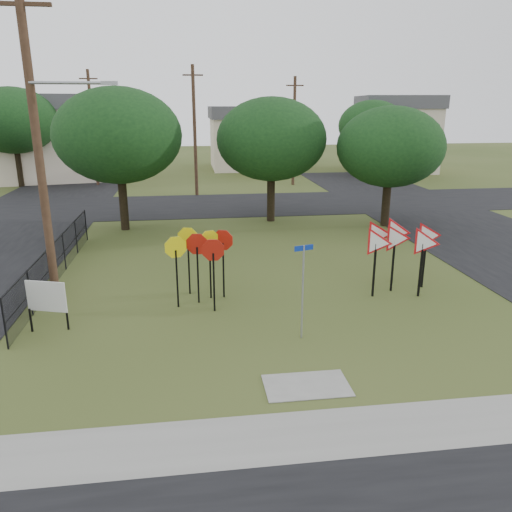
{
  "coord_description": "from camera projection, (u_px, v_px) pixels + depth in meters",
  "views": [
    {
      "loc": [
        -2.58,
        -12.5,
        6.35
      ],
      "look_at": [
        -0.47,
        3.0,
        1.6
      ],
      "focal_mm": 35.0,
      "sensor_mm": 36.0,
      "label": 1
    }
  ],
  "objects": [
    {
      "name": "ground",
      "position": [
        287.0,
        340.0,
        14.03
      ],
      "size": [
        140.0,
        140.0,
        0.0
      ],
      "primitive_type": "plane",
      "color": "#37461A"
    },
    {
      "name": "tree_far_right",
      "position": [
        372.0,
        126.0,
        44.84
      ],
      "size": [
        6.0,
        6.0,
        6.8
      ],
      "color": "black",
      "rests_on": "ground"
    },
    {
      "name": "tree_far_left",
      "position": [
        13.0,
        121.0,
        38.91
      ],
      "size": [
        6.8,
        6.8,
        7.73
      ],
      "color": "black",
      "rests_on": "ground"
    },
    {
      "name": "sidewalk",
      "position": [
        327.0,
        433.0,
        10.04
      ],
      "size": [
        30.0,
        1.6,
        0.02
      ],
      "primitive_type": "cube",
      "color": "gray",
      "rests_on": "ground"
    },
    {
      "name": "info_board",
      "position": [
        46.0,
        298.0,
        14.35
      ],
      "size": [
        1.18,
        0.41,
        1.53
      ],
      "color": "black",
      "rests_on": "ground"
    },
    {
      "name": "far_pole_c",
      "position": [
        93.0,
        128.0,
        39.85
      ],
      "size": [
        1.4,
        0.24,
        9.0
      ],
      "color": "#4C3323",
      "rests_on": "ground"
    },
    {
      "name": "far_pole_a",
      "position": [
        195.0,
        131.0,
        35.19
      ],
      "size": [
        1.4,
        0.24,
        9.0
      ],
      "color": "#4C3323",
      "rests_on": "ground"
    },
    {
      "name": "street_name_sign",
      "position": [
        303.0,
        285.0,
        13.73
      ],
      "size": [
        0.55,
        0.18,
        2.73
      ],
      "color": "#92959A",
      "rests_on": "ground"
    },
    {
      "name": "utility_pole_main",
      "position": [
        39.0,
        142.0,
        15.84
      ],
      "size": [
        3.55,
        0.33,
        10.0
      ],
      "color": "#4C3323",
      "rests_on": "ground"
    },
    {
      "name": "house_left",
      "position": [
        55.0,
        137.0,
        43.4
      ],
      "size": [
        10.58,
        8.88,
        7.2
      ],
      "color": "beige",
      "rests_on": "ground"
    },
    {
      "name": "planting_strip",
      "position": [
        345.0,
        475.0,
        8.9
      ],
      "size": [
        30.0,
        0.8,
        0.02
      ],
      "primitive_type": "cube",
      "color": "#37461A",
      "rests_on": "ground"
    },
    {
      "name": "stop_sign_cluster",
      "position": [
        201.0,
        250.0,
        16.31
      ],
      "size": [
        2.26,
        1.82,
        2.4
      ],
      "color": "black",
      "rests_on": "ground"
    },
    {
      "name": "tree_near_right",
      "position": [
        390.0,
        147.0,
        26.15
      ],
      "size": [
        5.6,
        5.6,
        6.33
      ],
      "color": "black",
      "rests_on": "ground"
    },
    {
      "name": "tree_near_left",
      "position": [
        118.0,
        136.0,
        25.12
      ],
      "size": [
        6.4,
        6.4,
        7.27
      ],
      "color": "black",
      "rests_on": "ground"
    },
    {
      "name": "tree_near_mid",
      "position": [
        271.0,
        139.0,
        27.18
      ],
      "size": [
        6.0,
        6.0,
        6.8
      ],
      "color": "black",
      "rests_on": "ground"
    },
    {
      "name": "far_pole_b",
      "position": [
        294.0,
        131.0,
        40.08
      ],
      "size": [
        1.4,
        0.24,
        8.5
      ],
      "color": "#4C3323",
      "rests_on": "ground"
    },
    {
      "name": "street_far",
      "position": [
        229.0,
        205.0,
        32.98
      ],
      "size": [
        60.0,
        8.0,
        0.02
      ],
      "primitive_type": "cube",
      "color": "black",
      "rests_on": "ground"
    },
    {
      "name": "yield_sign_cluster",
      "position": [
        399.0,
        240.0,
        17.38
      ],
      "size": [
        3.11,
        2.27,
        2.48
      ],
      "color": "black",
      "rests_on": "ground"
    },
    {
      "name": "curb_pad",
      "position": [
        307.0,
        386.0,
        11.75
      ],
      "size": [
        2.0,
        1.2,
        0.02
      ],
      "primitive_type": "cube",
      "color": "gray",
      "rests_on": "ground"
    },
    {
      "name": "house_mid",
      "position": [
        251.0,
        137.0,
        51.55
      ],
      "size": [
        8.4,
        8.4,
        6.2
      ],
      "color": "beige",
      "rests_on": "ground"
    },
    {
      "name": "house_right",
      "position": [
        396.0,
        133.0,
        49.41
      ],
      "size": [
        8.3,
        8.3,
        7.2
      ],
      "color": "beige",
      "rests_on": "ground"
    },
    {
      "name": "street_right",
      "position": [
        483.0,
        236.0,
        25.05
      ],
      "size": [
        8.0,
        50.0,
        0.02
      ],
      "primitive_type": "cube",
      "color": "black",
      "rests_on": "ground"
    },
    {
      "name": "fence_run",
      "position": [
        57.0,
        259.0,
        18.75
      ],
      "size": [
        0.05,
        11.55,
        1.5
      ],
      "color": "black",
      "rests_on": "ground"
    }
  ]
}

